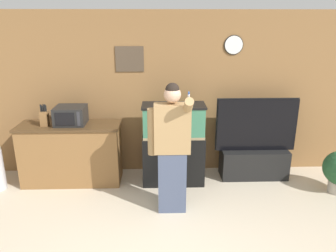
{
  "coord_description": "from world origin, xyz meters",
  "views": [
    {
      "loc": [
        0.01,
        -2.4,
        2.46
      ],
      "look_at": [
        0.14,
        1.91,
        1.05
      ],
      "focal_mm": 35.0,
      "sensor_mm": 36.0,
      "label": 1
    }
  ],
  "objects_px": {
    "microwave": "(71,115)",
    "person_standing": "(171,147)",
    "counter_island": "(72,153)",
    "knife_block": "(44,118)",
    "aquarium_on_stand": "(173,144)",
    "tv_on_stand": "(254,154)"
  },
  "relations": [
    {
      "from": "microwave",
      "to": "knife_block",
      "type": "distance_m",
      "value": 0.38
    },
    {
      "from": "microwave",
      "to": "knife_block",
      "type": "xyz_separation_m",
      "value": [
        -0.37,
        -0.07,
        -0.02
      ]
    },
    {
      "from": "microwave",
      "to": "aquarium_on_stand",
      "type": "relative_size",
      "value": 0.36
    },
    {
      "from": "aquarium_on_stand",
      "to": "knife_block",
      "type": "bearing_deg",
      "value": 179.75
    },
    {
      "from": "counter_island",
      "to": "microwave",
      "type": "height_order",
      "value": "microwave"
    },
    {
      "from": "counter_island",
      "to": "person_standing",
      "type": "relative_size",
      "value": 0.88
    },
    {
      "from": "aquarium_on_stand",
      "to": "person_standing",
      "type": "xyz_separation_m",
      "value": [
        -0.06,
        -0.81,
        0.27
      ]
    },
    {
      "from": "counter_island",
      "to": "knife_block",
      "type": "xyz_separation_m",
      "value": [
        -0.33,
        -0.05,
        0.59
      ]
    },
    {
      "from": "microwave",
      "to": "aquarium_on_stand",
      "type": "xyz_separation_m",
      "value": [
        1.55,
        -0.08,
        -0.45
      ]
    },
    {
      "from": "knife_block",
      "to": "person_standing",
      "type": "xyz_separation_m",
      "value": [
        1.85,
        -0.81,
        -0.16
      ]
    },
    {
      "from": "knife_block",
      "to": "tv_on_stand",
      "type": "relative_size",
      "value": 0.25
    },
    {
      "from": "microwave",
      "to": "tv_on_stand",
      "type": "distance_m",
      "value": 2.94
    },
    {
      "from": "counter_island",
      "to": "aquarium_on_stand",
      "type": "relative_size",
      "value": 1.22
    },
    {
      "from": "person_standing",
      "to": "knife_block",
      "type": "bearing_deg",
      "value": 156.24
    },
    {
      "from": "aquarium_on_stand",
      "to": "tv_on_stand",
      "type": "relative_size",
      "value": 0.96
    },
    {
      "from": "counter_island",
      "to": "knife_block",
      "type": "bearing_deg",
      "value": -172.23
    },
    {
      "from": "microwave",
      "to": "person_standing",
      "type": "bearing_deg",
      "value": -30.97
    },
    {
      "from": "microwave",
      "to": "counter_island",
      "type": "bearing_deg",
      "value": -140.26
    },
    {
      "from": "aquarium_on_stand",
      "to": "tv_on_stand",
      "type": "height_order",
      "value": "tv_on_stand"
    },
    {
      "from": "knife_block",
      "to": "aquarium_on_stand",
      "type": "xyz_separation_m",
      "value": [
        1.91,
        -0.01,
        -0.43
      ]
    },
    {
      "from": "knife_block",
      "to": "aquarium_on_stand",
      "type": "height_order",
      "value": "knife_block"
    },
    {
      "from": "counter_island",
      "to": "aquarium_on_stand",
      "type": "xyz_separation_m",
      "value": [
        1.58,
        -0.05,
        0.16
      ]
    }
  ]
}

